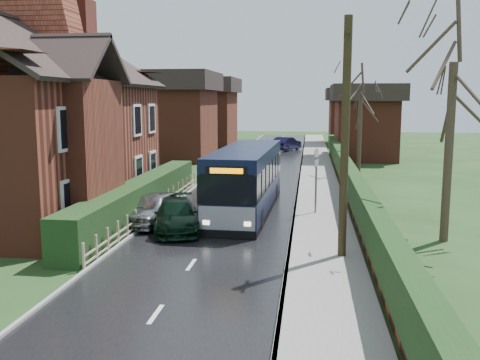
# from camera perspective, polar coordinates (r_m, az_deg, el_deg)

# --- Properties ---
(ground) EXTENTS (140.00, 140.00, 0.00)m
(ground) POSITION_cam_1_polar(r_m,az_deg,el_deg) (19.21, -3.91, -7.27)
(ground) COLOR #304F22
(ground) RESTS_ON ground
(road) EXTENTS (6.00, 100.00, 0.02)m
(road) POSITION_cam_1_polar(r_m,az_deg,el_deg) (28.83, -0.02, -1.85)
(road) COLOR black
(road) RESTS_ON ground
(pavement) EXTENTS (2.50, 100.00, 0.14)m
(pavement) POSITION_cam_1_polar(r_m,az_deg,el_deg) (28.59, 8.46, -1.91)
(pavement) COLOR slate
(pavement) RESTS_ON ground
(kerb_right) EXTENTS (0.12, 100.00, 0.14)m
(kerb_right) POSITION_cam_1_polar(r_m,az_deg,el_deg) (28.59, 6.06, -1.87)
(kerb_right) COLOR gray
(kerb_right) RESTS_ON ground
(kerb_left) EXTENTS (0.12, 100.00, 0.10)m
(kerb_left) POSITION_cam_1_polar(r_m,az_deg,el_deg) (29.37, -5.93, -1.62)
(kerb_left) COLOR gray
(kerb_left) RESTS_ON ground
(front_hedge) EXTENTS (1.20, 16.00, 1.60)m
(front_hedge) POSITION_cam_1_polar(r_m,az_deg,el_deg) (24.72, -10.55, -1.90)
(front_hedge) COLOR black
(front_hedge) RESTS_ON ground
(picket_fence) EXTENTS (0.10, 16.00, 0.90)m
(picket_fence) POSITION_cam_1_polar(r_m,az_deg,el_deg) (24.57, -8.86, -2.75)
(picket_fence) COLOR tan
(picket_fence) RESTS_ON ground
(right_wall_hedge) EXTENTS (0.60, 50.00, 1.80)m
(right_wall_hedge) POSITION_cam_1_polar(r_m,az_deg,el_deg) (28.51, 11.62, -0.09)
(right_wall_hedge) COLOR maroon
(right_wall_hedge) RESTS_ON ground
(brick_house) EXTENTS (9.30, 14.60, 10.30)m
(brick_house) POSITION_cam_1_polar(r_m,az_deg,el_deg) (26.04, -21.15, 6.12)
(brick_house) COLOR maroon
(brick_house) RESTS_ON ground
(bus) EXTENTS (2.60, 10.05, 3.03)m
(bus) POSITION_cam_1_polar(r_m,az_deg,el_deg) (24.77, 0.68, -0.08)
(bus) COLOR black
(bus) RESTS_ON ground
(car_silver) EXTENTS (2.25, 4.21, 1.36)m
(car_silver) POSITION_cam_1_polar(r_m,az_deg,el_deg) (22.92, -9.15, -2.99)
(car_silver) COLOR #9E9FA3
(car_silver) RESTS_ON ground
(car_green) EXTENTS (2.78, 4.57, 1.24)m
(car_green) POSITION_cam_1_polar(r_m,az_deg,el_deg) (21.68, -6.84, -3.78)
(car_green) COLOR black
(car_green) RESTS_ON ground
(car_distant) EXTENTS (3.11, 4.55, 1.42)m
(car_distant) POSITION_cam_1_polar(r_m,az_deg,el_deg) (55.09, 4.95, 3.87)
(car_distant) COLOR black
(car_distant) RESTS_ON ground
(bus_stop_sign) EXTENTS (0.21, 0.46, 3.07)m
(bus_stop_sign) POSITION_cam_1_polar(r_m,az_deg,el_deg) (24.33, 8.13, 0.90)
(bus_stop_sign) COLOR slate
(bus_stop_sign) RESTS_ON ground
(telegraph_pole) EXTENTS (0.27, 1.01, 7.83)m
(telegraph_pole) POSITION_cam_1_polar(r_m,az_deg,el_deg) (17.48, 11.14, 4.23)
(telegraph_pole) COLOR black
(telegraph_pole) RESTS_ON ground
(tree_right_near) EXTENTS (4.34, 4.34, 9.37)m
(tree_right_near) POSITION_cam_1_polar(r_m,az_deg,el_deg) (20.94, 21.93, 12.81)
(tree_right_near) COLOR #3B2C22
(tree_right_near) RESTS_ON ground
(tree_right_far) EXTENTS (4.19, 4.19, 8.09)m
(tree_right_far) POSITION_cam_1_polar(r_m,az_deg,el_deg) (37.85, 12.79, 9.62)
(tree_right_far) COLOR #34281F
(tree_right_far) RESTS_ON ground
(tree_house_side) EXTENTS (4.24, 4.24, 9.64)m
(tree_house_side) POSITION_cam_1_polar(r_m,az_deg,el_deg) (32.21, -21.03, 11.54)
(tree_house_side) COLOR #32281D
(tree_house_side) RESTS_ON ground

